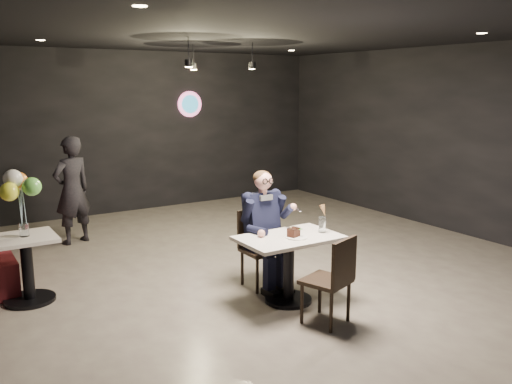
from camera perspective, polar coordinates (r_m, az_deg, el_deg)
floor at (r=7.02m, az=3.23°, el=-8.55°), size 9.00×9.00×0.00m
wall_sign at (r=10.89m, az=-7.00°, el=9.17°), size 0.50×0.06×0.50m
pendant_lights at (r=8.33m, az=-4.79°, el=14.67°), size 1.40×1.20×0.36m
main_table at (r=6.04m, az=3.46°, el=-8.11°), size 1.10×0.70×0.75m
chair_far at (r=6.45m, az=0.61°, el=-6.04°), size 0.42×0.46×0.92m
chair_near at (r=5.54m, az=7.37°, el=-9.08°), size 0.55×0.57×0.92m
seated_man at (r=6.37m, az=0.62°, el=-3.81°), size 0.60×0.80×1.44m
dessert_plate at (r=5.88m, az=4.29°, el=-4.76°), size 0.24×0.24×0.01m
cake_slice at (r=5.87m, az=3.98°, el=-4.29°), size 0.15×0.13×0.08m
mint_leaf at (r=5.88m, az=4.69°, el=-3.91°), size 0.06×0.04×0.01m
sundae_glass at (r=6.10m, az=6.97°, el=-3.43°), size 0.08×0.08×0.18m
wafer_cone at (r=6.08m, az=7.13°, el=-1.94°), size 0.08×0.08×0.14m
side_table at (r=6.53m, az=-22.93°, el=-7.32°), size 0.63×0.63×0.79m
balloon_vase at (r=6.42m, az=-23.22°, el=-3.67°), size 0.10×0.10×0.15m
balloon_bunch at (r=6.34m, az=-23.48°, el=-0.37°), size 0.36×0.36×0.60m
passerby at (r=8.59m, az=-18.79°, el=0.17°), size 0.69×0.56×1.63m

